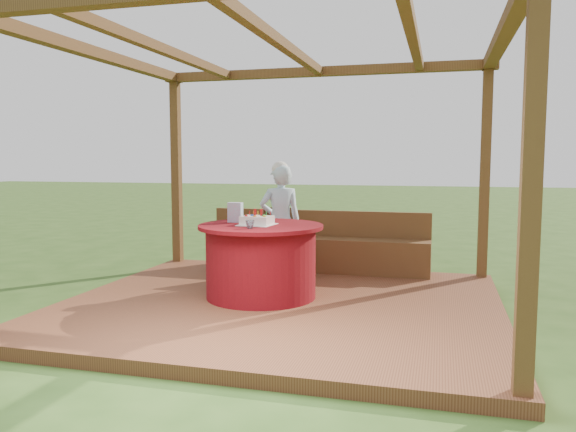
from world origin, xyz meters
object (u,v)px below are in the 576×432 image
(birthday_cake, at_px, (257,220))
(gift_bag, at_px, (235,212))
(chair, at_px, (278,239))
(table, at_px, (261,260))
(elderly_woman, at_px, (280,220))
(bench, at_px, (317,251))
(drinking_glass, at_px, (250,224))

(birthday_cake, distance_m, gift_bag, 0.37)
(chair, distance_m, gift_bag, 1.06)
(table, bearing_deg, elderly_woman, 93.63)
(bench, xyz_separation_m, chair, (-0.40, -0.50, 0.22))
(table, distance_m, drinking_glass, 0.56)
(bench, height_order, drinking_glass, drinking_glass)
(table, xyz_separation_m, elderly_woman, (-0.06, 0.98, 0.33))
(drinking_glass, bearing_deg, bench, 82.34)
(bench, height_order, table, bench)
(birthday_cake, bearing_deg, chair, 95.00)
(elderly_woman, relative_size, birthday_cake, 3.83)
(bench, height_order, elderly_woman, elderly_woman)
(gift_bag, bearing_deg, birthday_cake, -32.42)
(chair, relative_size, drinking_glass, 9.61)
(chair, xyz_separation_m, drinking_glass, (0.13, -1.46, 0.35))
(table, distance_m, chair, 1.11)
(bench, bearing_deg, gift_bag, -112.78)
(table, relative_size, chair, 1.54)
(chair, height_order, birthday_cake, birthday_cake)
(gift_bag, bearing_deg, table, -25.35)
(bench, distance_m, chair, 0.68)
(elderly_woman, bearing_deg, bench, 62.37)
(birthday_cake, relative_size, gift_bag, 1.74)
(birthday_cake, xyz_separation_m, drinking_glass, (0.03, -0.32, -0.01))
(table, xyz_separation_m, chair, (-0.13, 1.10, 0.08))
(gift_bag, bearing_deg, drinking_glass, -57.56)
(chair, height_order, elderly_woman, elderly_woman)
(elderly_woman, height_order, gift_bag, elderly_woman)
(bench, distance_m, drinking_glass, 2.06)
(drinking_glass, bearing_deg, chair, 95.17)
(bench, height_order, chair, chair)
(birthday_cake, bearing_deg, bench, 79.75)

